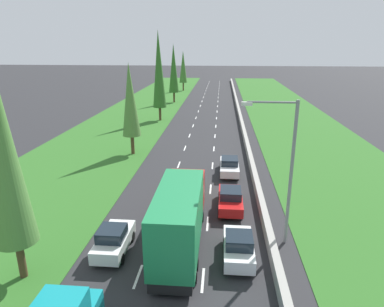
% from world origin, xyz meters
% --- Properties ---
extents(ground_plane, '(300.00, 300.00, 0.00)m').
position_xyz_m(ground_plane, '(0.00, 60.00, 0.00)').
color(ground_plane, '#28282B').
rests_on(ground_plane, ground).
extents(grass_verge_left, '(14.00, 140.00, 0.04)m').
position_xyz_m(grass_verge_left, '(-12.65, 60.00, 0.02)').
color(grass_verge_left, '#2D6623').
rests_on(grass_verge_left, ground).
extents(grass_verge_right, '(14.00, 140.00, 0.04)m').
position_xyz_m(grass_verge_right, '(14.35, 60.00, 0.02)').
color(grass_verge_right, '#2D6623').
rests_on(grass_verge_right, ground).
extents(median_barrier, '(0.44, 120.00, 0.85)m').
position_xyz_m(median_barrier, '(5.70, 60.00, 0.42)').
color(median_barrier, '#9E9B93').
rests_on(median_barrier, ground).
extents(lane_markings, '(3.64, 116.00, 0.01)m').
position_xyz_m(lane_markings, '(0.00, 60.00, 0.01)').
color(lane_markings, white).
rests_on(lane_markings, ground).
extents(green_box_truck_centre_lane, '(2.46, 9.40, 4.18)m').
position_xyz_m(green_box_truck_centre_lane, '(0.22, 17.85, 2.18)').
color(green_box_truck_centre_lane, black).
rests_on(green_box_truck_centre_lane, ground).
extents(yellow_hatchback_centre_lane, '(1.74, 3.90, 1.72)m').
position_xyz_m(yellow_hatchback_centre_lane, '(0.16, 26.17, 0.84)').
color(yellow_hatchback_centre_lane, yellow).
rests_on(yellow_hatchback_centre_lane, ground).
extents(white_hatchback_left_lane, '(1.74, 3.90, 1.72)m').
position_xyz_m(white_hatchback_left_lane, '(-3.70, 17.13, 0.84)').
color(white_hatchback_left_lane, white).
rests_on(white_hatchback_left_lane, ground).
extents(white_hatchback_right_lane, '(1.74, 3.90, 1.72)m').
position_xyz_m(white_hatchback_right_lane, '(3.68, 17.02, 0.84)').
color(white_hatchback_right_lane, white).
rests_on(white_hatchback_right_lane, ground).
extents(red_sedan_right_lane, '(1.82, 4.50, 1.64)m').
position_xyz_m(red_sedan_right_lane, '(3.35, 23.48, 0.81)').
color(red_sedan_right_lane, red).
rests_on(red_sedan_right_lane, ground).
extents(white_sedan_right_lane, '(1.82, 4.50, 1.64)m').
position_xyz_m(white_sedan_right_lane, '(3.42, 30.88, 0.81)').
color(white_sedan_right_lane, white).
rests_on(white_sedan_right_lane, ground).
extents(poplar_tree_nearest, '(2.13, 2.13, 13.01)m').
position_xyz_m(poplar_tree_nearest, '(-7.85, 14.47, 7.56)').
color(poplar_tree_nearest, '#4C3823').
rests_on(poplar_tree_nearest, ground).
extents(poplar_tree_second, '(2.05, 2.05, 10.18)m').
position_xyz_m(poplar_tree_second, '(-7.42, 36.23, 6.14)').
color(poplar_tree_second, '#4C3823').
rests_on(poplar_tree_second, ground).
extents(poplar_tree_third, '(2.16, 2.16, 14.20)m').
position_xyz_m(poplar_tree_third, '(-7.49, 54.50, 8.16)').
color(poplar_tree_third, '#4C3823').
rests_on(poplar_tree_third, ground).
extents(poplar_tree_fourth, '(2.11, 2.11, 12.23)m').
position_xyz_m(poplar_tree_fourth, '(-7.71, 73.03, 7.17)').
color(poplar_tree_fourth, '#4C3823').
rests_on(poplar_tree_fourth, ground).
extents(poplar_tree_fifth, '(2.06, 2.06, 10.54)m').
position_xyz_m(poplar_tree_fifth, '(-7.90, 92.91, 6.32)').
color(poplar_tree_fifth, '#4C3823').
rests_on(poplar_tree_fifth, ground).
extents(street_light_mast, '(3.20, 0.28, 9.00)m').
position_xyz_m(street_light_mast, '(6.37, 19.12, 5.23)').
color(street_light_mast, gray).
rests_on(street_light_mast, ground).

